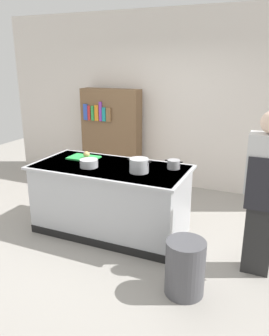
{
  "coord_description": "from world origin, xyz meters",
  "views": [
    {
      "loc": [
        1.9,
        -3.57,
        2.16
      ],
      "look_at": [
        0.25,
        0.2,
        0.85
      ],
      "focal_mm": 35.91,
      "sensor_mm": 36.0,
      "label": 1
    }
  ],
  "objects_px": {
    "stock_pot": "(139,165)",
    "mixing_bowl": "(89,163)",
    "trash_bin": "(185,267)",
    "onion": "(87,155)",
    "sauce_pan": "(174,164)",
    "person_chef": "(264,191)",
    "bookshelf": "(111,136)"
  },
  "relations": [
    {
      "from": "sauce_pan",
      "to": "mixing_bowl",
      "type": "distance_m",
      "value": 1.05
    },
    {
      "from": "sauce_pan",
      "to": "person_chef",
      "type": "distance_m",
      "value": 1.14
    },
    {
      "from": "onion",
      "to": "trash_bin",
      "type": "xyz_separation_m",
      "value": [
        1.67,
        -1.0,
        -0.69
      ]
    },
    {
      "from": "onion",
      "to": "sauce_pan",
      "type": "xyz_separation_m",
      "value": [
        1.2,
        0.07,
        -0.01
      ]
    },
    {
      "from": "stock_pot",
      "to": "onion",
      "type": "bearing_deg",
      "value": 164.7
    },
    {
      "from": "bookshelf",
      "to": "mixing_bowl",
      "type": "bearing_deg",
      "value": -70.31
    },
    {
      "from": "trash_bin",
      "to": "mixing_bowl",
      "type": "bearing_deg",
      "value": 154.29
    },
    {
      "from": "stock_pot",
      "to": "mixing_bowl",
      "type": "relative_size",
      "value": 1.3
    },
    {
      "from": "onion",
      "to": "person_chef",
      "type": "height_order",
      "value": "person_chef"
    },
    {
      "from": "mixing_bowl",
      "to": "trash_bin",
      "type": "distance_m",
      "value": 1.75
    },
    {
      "from": "bookshelf",
      "to": "stock_pot",
      "type": "bearing_deg",
      "value": -54.36
    },
    {
      "from": "sauce_pan",
      "to": "bookshelf",
      "type": "height_order",
      "value": "bookshelf"
    },
    {
      "from": "sauce_pan",
      "to": "bookshelf",
      "type": "xyz_separation_m",
      "value": [
        -1.68,
        1.57,
        -0.1
      ]
    },
    {
      "from": "stock_pot",
      "to": "person_chef",
      "type": "xyz_separation_m",
      "value": [
        1.4,
        -0.1,
        -0.07
      ]
    },
    {
      "from": "trash_bin",
      "to": "person_chef",
      "type": "relative_size",
      "value": 0.32
    },
    {
      "from": "onion",
      "to": "person_chef",
      "type": "distance_m",
      "value": 2.29
    },
    {
      "from": "trash_bin",
      "to": "bookshelf",
      "type": "height_order",
      "value": "bookshelf"
    },
    {
      "from": "stock_pot",
      "to": "trash_bin",
      "type": "bearing_deg",
      "value": -43.49
    },
    {
      "from": "onion",
      "to": "stock_pot",
      "type": "xyz_separation_m",
      "value": [
        0.87,
        -0.24,
        0.02
      ]
    },
    {
      "from": "trash_bin",
      "to": "sauce_pan",
      "type": "bearing_deg",
      "value": 113.8
    },
    {
      "from": "mixing_bowl",
      "to": "trash_bin",
      "type": "relative_size",
      "value": 0.41
    },
    {
      "from": "person_chef",
      "to": "sauce_pan",
      "type": "bearing_deg",
      "value": 53.26
    },
    {
      "from": "bookshelf",
      "to": "trash_bin",
      "type": "bearing_deg",
      "value": -50.84
    },
    {
      "from": "person_chef",
      "to": "trash_bin",
      "type": "bearing_deg",
      "value": 121.7
    },
    {
      "from": "mixing_bowl",
      "to": "person_chef",
      "type": "xyz_separation_m",
      "value": [
        2.05,
        -0.04,
        -0.04
      ]
    },
    {
      "from": "stock_pot",
      "to": "mixing_bowl",
      "type": "distance_m",
      "value": 0.66
    },
    {
      "from": "mixing_bowl",
      "to": "person_chef",
      "type": "distance_m",
      "value": 2.05
    },
    {
      "from": "onion",
      "to": "mixing_bowl",
      "type": "distance_m",
      "value": 0.37
    },
    {
      "from": "mixing_bowl",
      "to": "stock_pot",
      "type": "bearing_deg",
      "value": 5.27
    },
    {
      "from": "sauce_pan",
      "to": "mixing_bowl",
      "type": "bearing_deg",
      "value": -159.74
    },
    {
      "from": "sauce_pan",
      "to": "bookshelf",
      "type": "relative_size",
      "value": 0.13
    },
    {
      "from": "stock_pot",
      "to": "trash_bin",
      "type": "height_order",
      "value": "stock_pot"
    }
  ]
}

